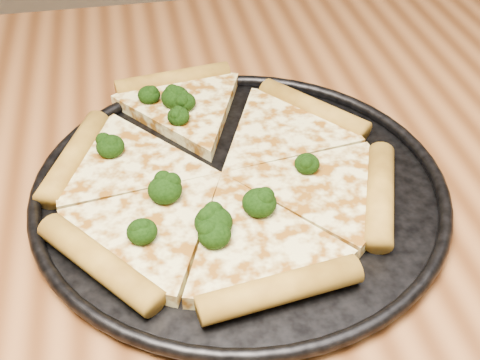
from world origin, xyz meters
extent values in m
cube|color=brown|center=(0.00, 0.00, 0.73)|extent=(1.20, 0.90, 0.04)
cube|color=brown|center=(0.54, 0.39, 0.35)|extent=(0.06, 0.06, 0.71)
cylinder|color=black|center=(0.07, 0.02, 0.75)|extent=(0.36, 0.36, 0.01)
torus|color=black|center=(0.07, 0.02, 0.76)|extent=(0.37, 0.37, 0.01)
cylinder|color=gold|center=(0.16, 0.12, 0.77)|extent=(0.10, 0.11, 0.02)
cylinder|color=gold|center=(0.03, 0.21, 0.77)|extent=(0.13, 0.04, 0.02)
cylinder|color=gold|center=(-0.08, 0.09, 0.77)|extent=(0.07, 0.13, 0.02)
cylinder|color=gold|center=(-0.06, -0.05, 0.77)|extent=(0.10, 0.11, 0.02)
cylinder|color=gold|center=(0.07, -0.11, 0.77)|extent=(0.13, 0.04, 0.02)
cylinder|color=gold|center=(0.18, -0.02, 0.77)|extent=(0.07, 0.13, 0.02)
ellipsoid|color=black|center=(0.13, 0.02, 0.78)|extent=(0.02, 0.02, 0.02)
ellipsoid|color=black|center=(0.07, -0.02, 0.78)|extent=(0.03, 0.03, 0.02)
ellipsoid|color=black|center=(-0.02, -0.04, 0.78)|extent=(0.02, 0.02, 0.02)
ellipsoid|color=black|center=(0.00, 0.01, 0.78)|extent=(0.03, 0.03, 0.02)
ellipsoid|color=black|center=(0.02, 0.15, 0.78)|extent=(0.03, 0.03, 0.02)
ellipsoid|color=black|center=(0.03, -0.04, 0.78)|extent=(0.03, 0.03, 0.02)
ellipsoid|color=black|center=(0.00, 0.17, 0.78)|extent=(0.02, 0.02, 0.02)
ellipsoid|color=black|center=(0.02, 0.12, 0.78)|extent=(0.02, 0.02, 0.02)
ellipsoid|color=black|center=(0.03, 0.15, 0.78)|extent=(0.03, 0.03, 0.02)
ellipsoid|color=black|center=(0.03, -0.05, 0.78)|extent=(0.03, 0.03, 0.02)
ellipsoid|color=black|center=(-0.05, 0.08, 0.78)|extent=(0.03, 0.03, 0.02)
camera|label=1|loc=(-0.02, -0.40, 1.13)|focal=47.03mm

